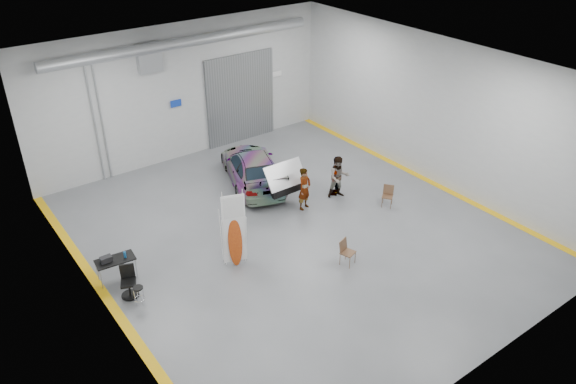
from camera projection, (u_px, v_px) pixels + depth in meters
ground at (294, 231)px, 20.37m from camera, size 16.00×16.00×0.00m
room_shell at (263, 106)px, 20.02m from camera, size 14.02×16.18×6.01m
sedan_car at (253, 168)px, 23.19m from camera, size 3.52×5.28×1.42m
person_a at (305, 189)px, 21.35m from camera, size 0.71×0.57×1.71m
person_b at (339, 177)px, 22.12m from camera, size 1.04×0.94×1.74m
person_c at (336, 176)px, 22.31m from camera, size 1.03×0.86×1.68m
surfboard_display at (237, 235)px, 18.14m from camera, size 0.75×0.40×2.78m
folding_chair_near at (347, 257)px, 18.53m from camera, size 0.54×0.57×0.90m
folding_chair_far at (387, 200)px, 21.77m from camera, size 0.55×0.64×0.84m
shop_stool at (139, 296)px, 16.78m from camera, size 0.32×0.32×0.63m
work_table at (113, 260)px, 17.57m from camera, size 1.26×0.72×0.99m
office_chair at (128, 283)px, 17.07m from camera, size 0.60×0.63×1.04m
trunk_lid at (284, 172)px, 21.29m from camera, size 1.65×1.00×0.04m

